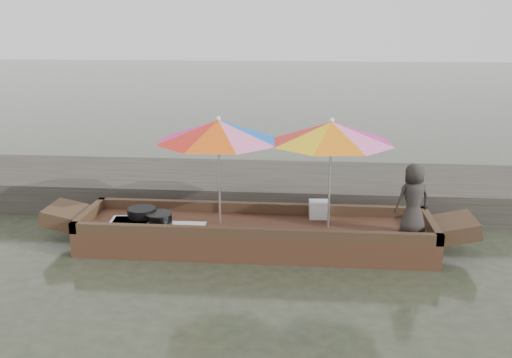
# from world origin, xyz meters

# --- Properties ---
(water) EXTENTS (80.00, 80.00, 0.00)m
(water) POSITION_xyz_m (0.00, 0.00, 0.00)
(water) COLOR #293020
(water) RESTS_ON ground
(dock) EXTENTS (22.00, 2.20, 0.50)m
(dock) POSITION_xyz_m (0.00, 2.20, 0.25)
(dock) COLOR #2D2B26
(dock) RESTS_ON ground
(boat_hull) EXTENTS (4.99, 1.20, 0.35)m
(boat_hull) POSITION_xyz_m (0.00, 0.00, 0.17)
(boat_hull) COLOR #341D12
(boat_hull) RESTS_ON water
(cooking_pot) EXTENTS (0.41, 0.41, 0.22)m
(cooking_pot) POSITION_xyz_m (-1.63, -0.05, 0.46)
(cooking_pot) COLOR black
(cooking_pot) RESTS_ON boat_hull
(tray_crayfish) EXTENTS (0.60, 0.44, 0.09)m
(tray_crayfish) POSITION_xyz_m (-1.75, -0.20, 0.39)
(tray_crayfish) COLOR silver
(tray_crayfish) RESTS_ON boat_hull
(tray_scallop) EXTENTS (0.57, 0.40, 0.06)m
(tray_scallop) POSITION_xyz_m (-0.96, -0.30, 0.38)
(tray_scallop) COLOR silver
(tray_scallop) RESTS_ON boat_hull
(charcoal_grill) EXTENTS (0.36, 0.36, 0.17)m
(charcoal_grill) POSITION_xyz_m (-1.36, -0.14, 0.44)
(charcoal_grill) COLOR black
(charcoal_grill) RESTS_ON boat_hull
(supply_bag) EXTENTS (0.30, 0.24, 0.26)m
(supply_bag) POSITION_xyz_m (0.90, 0.38, 0.48)
(supply_bag) COLOR silver
(supply_bag) RESTS_ON boat_hull
(vendor) EXTENTS (0.56, 0.46, 0.99)m
(vendor) POSITION_xyz_m (2.15, -0.16, 0.85)
(vendor) COLOR #2C2825
(vendor) RESTS_ON boat_hull
(umbrella_bow) EXTENTS (2.30, 2.30, 1.55)m
(umbrella_bow) POSITION_xyz_m (-0.51, 0.00, 1.12)
(umbrella_bow) COLOR #5114A5
(umbrella_bow) RESTS_ON boat_hull
(umbrella_stern) EXTENTS (2.13, 2.13, 1.55)m
(umbrella_stern) POSITION_xyz_m (1.03, 0.00, 1.12)
(umbrella_stern) COLOR #E51495
(umbrella_stern) RESTS_ON boat_hull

